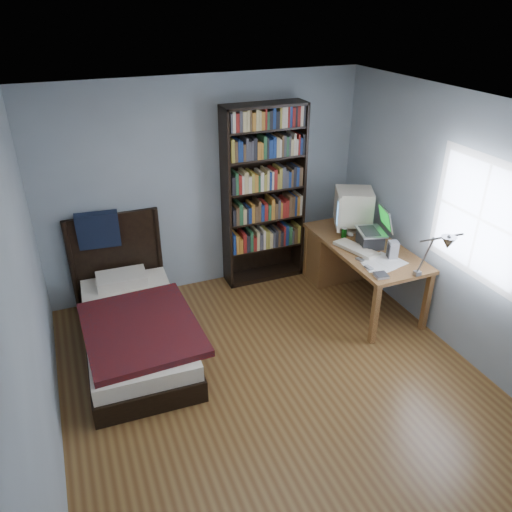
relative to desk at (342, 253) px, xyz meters
name	(u,v)px	position (x,y,z in m)	size (l,w,h in m)	color
room	(284,269)	(-1.48, -1.43, 0.84)	(4.20, 4.24, 2.50)	brown
desk	(342,253)	(0.00, 0.00, 0.00)	(0.75, 1.60, 0.73)	brown
crt_monitor	(352,207)	(0.07, -0.02, 0.60)	(0.59, 0.54, 0.50)	beige
laptop	(372,235)	(0.06, -0.47, 0.43)	(0.44, 0.42, 0.44)	#2D2D30
desk_lamp	(444,246)	(-0.02, -1.63, 0.86)	(0.26, 0.57, 0.68)	#99999E
keyboard	(356,249)	(-0.16, -0.52, 0.33)	(0.20, 0.51, 0.04)	beige
speaker	(393,250)	(0.09, -0.82, 0.41)	(0.10, 0.10, 0.20)	gray
soda_can	(344,233)	(-0.12, -0.18, 0.37)	(0.06, 0.06, 0.11)	#093E08
mouse	(350,234)	(-0.03, -0.17, 0.33)	(0.07, 0.12, 0.04)	silver
phone_silver	(360,260)	(-0.26, -0.74, 0.32)	(0.05, 0.09, 0.02)	#AEAEB2
phone_grey	(369,268)	(-0.27, -0.93, 0.33)	(0.05, 0.10, 0.02)	gray
external_drive	(381,275)	(-0.24, -1.11, 0.33)	(0.12, 0.12, 0.03)	gray
bookshelf	(264,197)	(-0.84, 0.50, 0.68)	(0.98, 0.30, 2.18)	black
bed	(134,323)	(-2.61, -0.30, -0.16)	(1.09, 2.08, 1.16)	black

